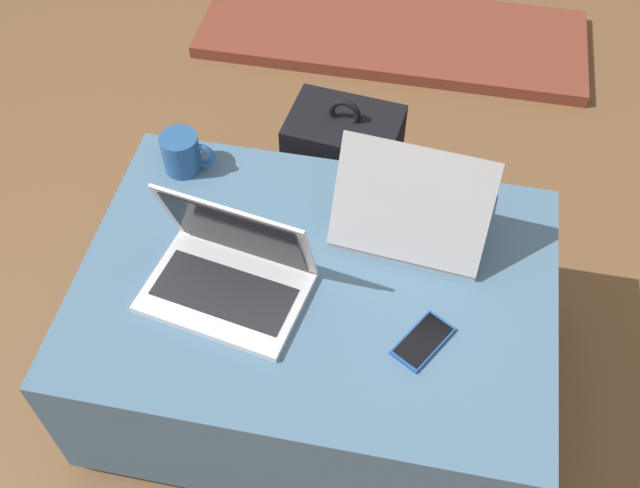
{
  "coord_description": "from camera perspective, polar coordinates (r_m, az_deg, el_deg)",
  "views": [
    {
      "loc": [
        0.19,
        -0.9,
        1.71
      ],
      "look_at": [
        0.0,
        0.04,
        0.5
      ],
      "focal_mm": 42.0,
      "sensor_mm": 36.0,
      "label": 1
    }
  ],
  "objects": [
    {
      "name": "ottoman",
      "position": [
        1.76,
        -0.31,
        -6.76
      ],
      "size": [
        1.01,
        0.72,
        0.42
      ],
      "color": "#2A3D4E",
      "rests_on": "ground_plane"
    },
    {
      "name": "coffee_mug",
      "position": [
        1.79,
        -10.41,
        6.84
      ],
      "size": [
        0.13,
        0.09,
        0.1
      ],
      "color": "#285693",
      "rests_on": "ottoman"
    },
    {
      "name": "backpack",
      "position": [
        2.07,
        1.83,
        5.22
      ],
      "size": [
        0.3,
        0.28,
        0.49
      ],
      "rotation": [
        0.0,
        0.0,
        3.03
      ],
      "color": "black",
      "rests_on": "ground_plane"
    },
    {
      "name": "ground_plane",
      "position": [
        1.94,
        -0.28,
        -10.03
      ],
      "size": [
        14.0,
        14.0,
        0.0
      ],
      "primitive_type": "plane",
      "color": "brown"
    },
    {
      "name": "laptop_near",
      "position": [
        1.55,
        -6.93,
        -2.08
      ],
      "size": [
        0.36,
        0.28,
        0.23
      ],
      "rotation": [
        0.0,
        0.0,
        -0.18
      ],
      "color": "silver",
      "rests_on": "ottoman"
    },
    {
      "name": "cell_phone",
      "position": [
        1.51,
        7.85,
        -7.33
      ],
      "size": [
        0.12,
        0.15,
        0.01
      ],
      "rotation": [
        0.0,
        0.0,
        2.6
      ],
      "color": "#1E4C9E",
      "rests_on": "ottoman"
    },
    {
      "name": "fireplace_hearth",
      "position": [
        2.88,
        5.51,
        15.63
      ],
      "size": [
        1.4,
        0.5,
        0.04
      ],
      "color": "brown",
      "rests_on": "ground_plane"
    },
    {
      "name": "laptop_far",
      "position": [
        1.64,
        7.04,
        2.31
      ],
      "size": [
        0.35,
        0.29,
        0.24
      ],
      "rotation": [
        0.0,
        0.0,
        3.04
      ],
      "color": "#B7B7BC",
      "rests_on": "ottoman"
    }
  ]
}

